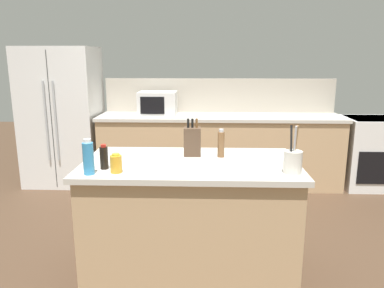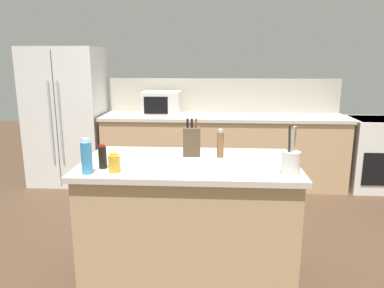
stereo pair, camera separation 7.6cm
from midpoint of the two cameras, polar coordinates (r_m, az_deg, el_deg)
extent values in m
plane|color=#473323|center=(3.13, 0.32, -19.47)|extent=(14.00, 14.00, 0.00)
cube|color=tan|center=(4.99, 5.18, -1.25)|extent=(3.13, 0.62, 0.90)
cube|color=beige|center=(4.90, 5.29, 4.08)|extent=(3.17, 0.66, 0.04)
cube|color=#B2A899|center=(5.18, 5.25, 7.36)|extent=(3.13, 0.03, 0.46)
cube|color=tan|center=(2.91, 0.33, -12.00)|extent=(1.51, 0.80, 0.90)
cube|color=beige|center=(2.75, 0.35, -3.09)|extent=(1.57, 0.86, 0.04)
cube|color=white|center=(5.31, -18.09, 4.07)|extent=(0.96, 0.72, 1.81)
cube|color=#2D2D2D|center=(4.98, -19.59, 3.39)|extent=(0.01, 0.00, 1.72)
cylinder|color=#ADB2B7|center=(4.99, -20.30, 3.34)|extent=(0.02, 0.02, 1.00)
cylinder|color=#ADB2B7|center=(4.94, -19.03, 3.36)|extent=(0.02, 0.02, 1.00)
cube|color=white|center=(5.43, 26.81, -1.34)|extent=(0.76, 0.64, 0.92)
cube|color=black|center=(5.35, 27.31, 3.33)|extent=(0.68, 0.58, 0.02)
cube|color=white|center=(4.91, -4.23, 6.18)|extent=(0.49, 0.38, 0.31)
cube|color=black|center=(4.73, -5.08, 5.89)|extent=(0.30, 0.01, 0.22)
cube|color=#4C3828|center=(2.88, 0.72, 0.35)|extent=(0.13, 0.10, 0.22)
cylinder|color=black|center=(2.85, 0.08, 3.20)|extent=(0.02, 0.02, 0.07)
cylinder|color=black|center=(2.85, 0.73, 3.19)|extent=(0.02, 0.02, 0.07)
cylinder|color=brown|center=(2.85, 1.38, 3.18)|extent=(0.02, 0.02, 0.07)
cylinder|color=beige|center=(2.53, 15.68, -2.78)|extent=(0.12, 0.12, 0.15)
cylinder|color=olive|center=(2.51, 16.19, 0.69)|extent=(0.01, 0.05, 0.18)
cylinder|color=black|center=(2.49, 15.48, 0.67)|extent=(0.01, 0.05, 0.18)
cylinder|color=#B2B2B7|center=(2.48, 16.02, 0.57)|extent=(0.01, 0.03, 0.18)
cylinder|color=silver|center=(3.01, 0.50, -0.07)|extent=(0.05, 0.05, 0.12)
cylinder|color=#B2B2B7|center=(3.00, 0.51, 1.16)|extent=(0.03, 0.03, 0.02)
cylinder|color=black|center=(2.63, -12.66, -2.00)|extent=(0.06, 0.06, 0.15)
cylinder|color=#B22319|center=(2.60, -12.76, -0.19)|extent=(0.04, 0.04, 0.02)
cylinder|color=gold|center=(2.53, -10.93, -2.94)|extent=(0.08, 0.08, 0.12)
cylinder|color=gold|center=(2.51, -11.00, -1.52)|extent=(0.05, 0.05, 0.02)
cylinder|color=#3384BC|center=(2.52, -14.94, -2.06)|extent=(0.07, 0.07, 0.21)
cylinder|color=white|center=(2.50, -15.10, 0.55)|extent=(0.05, 0.05, 0.03)
cylinder|color=brown|center=(2.85, 5.10, -0.11)|extent=(0.05, 0.05, 0.19)
cylinder|color=#B2B2B7|center=(2.83, 5.15, 2.04)|extent=(0.03, 0.03, 0.02)
camera|label=1|loc=(0.04, -89.29, 0.17)|focal=35.00mm
camera|label=2|loc=(0.04, 90.71, -0.17)|focal=35.00mm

